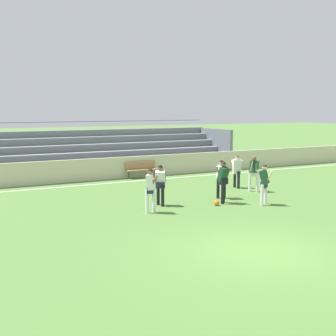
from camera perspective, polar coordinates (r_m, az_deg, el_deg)
The scene contains 13 objects.
ground_plane at distance 12.55m, azimuth 11.20°, elevation -10.43°, with size 160.00×160.00×0.00m, color #517A38.
field_line_sideline at distance 23.14m, azimuth -8.03°, elevation -1.98°, with size 44.00×0.12×0.01m, color white.
sideline_wall at distance 24.20m, azimuth -9.02°, elevation -0.16°, with size 48.00×0.16×1.19m, color beige.
bleacher_stand at distance 27.12m, azimuth -10.73°, elevation 2.16°, with size 18.80×4.27×3.02m.
bench_far_left at distance 24.79m, azimuth -3.46°, elevation -0.00°, with size 1.80×0.40×0.90m.
player_white_overlapping at distance 19.18m, azimuth 6.86°, elevation -1.00°, with size 0.53×0.46×1.66m.
player_dark_wide_left at distance 18.19m, azimuth 7.10°, elevation -1.34°, with size 0.45×0.51×1.72m.
player_white_pressing_high at distance 21.80m, azimuth 8.82°, elevation -0.05°, with size 0.62×0.49×1.62m.
player_dark_wide_right at distance 18.20m, azimuth 12.23°, elevation -1.64°, with size 0.52×0.69×1.64m.
player_white_deep_cover at distance 16.46m, azimuth -2.27°, elevation -2.38°, with size 0.46×0.65×1.66m.
player_dark_dropping_back at distance 20.93m, azimuth 10.95°, elevation -0.33°, with size 0.72×0.52×1.67m.
player_white_trailing_run at distance 17.64m, azimuth -0.99°, elevation -1.76°, with size 0.64×0.53×1.64m.
soccer_ball at distance 17.91m, azimuth 6.25°, elevation -4.46°, with size 0.22×0.22×0.22m, color orange.
Camera 1 is at (-7.49, -9.29, 3.88)m, focal length 47.54 mm.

